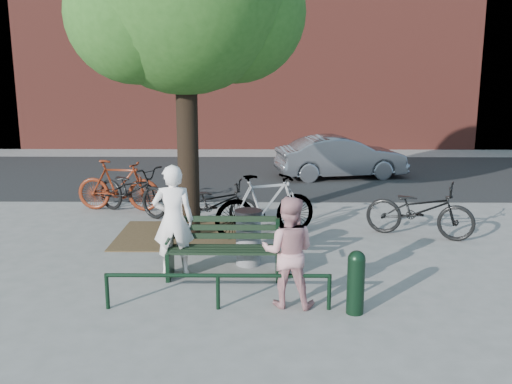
{
  "coord_description": "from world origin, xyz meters",
  "views": [
    {
      "loc": [
        0.58,
        -8.4,
        3.22
      ],
      "look_at": [
        0.49,
        1.0,
        1.14
      ],
      "focal_mm": 40.0,
      "sensor_mm": 36.0,
      "label": 1
    }
  ],
  "objects_px": {
    "bollard": "(356,280)",
    "litter_bin": "(248,237)",
    "park_bench": "(224,246)",
    "person_left": "(173,220)",
    "person_right": "(288,252)",
    "parked_car": "(341,157)",
    "bicycle_c": "(215,203)"
  },
  "relations": [
    {
      "from": "litter_bin",
      "to": "parked_car",
      "type": "xyz_separation_m",
      "value": [
        2.55,
        7.55,
        0.15
      ]
    },
    {
      "from": "person_right",
      "to": "bollard",
      "type": "distance_m",
      "value": 0.97
    },
    {
      "from": "bollard",
      "to": "parked_car",
      "type": "height_order",
      "value": "parked_car"
    },
    {
      "from": "park_bench",
      "to": "person_left",
      "type": "xyz_separation_m",
      "value": [
        -0.79,
        0.07,
        0.4
      ]
    },
    {
      "from": "bollard",
      "to": "bicycle_c",
      "type": "xyz_separation_m",
      "value": [
        -2.2,
        4.19,
        0.02
      ]
    },
    {
      "from": "person_left",
      "to": "parked_car",
      "type": "height_order",
      "value": "person_left"
    },
    {
      "from": "person_left",
      "to": "person_right",
      "type": "xyz_separation_m",
      "value": [
        1.74,
        -1.2,
        -0.11
      ]
    },
    {
      "from": "litter_bin",
      "to": "parked_car",
      "type": "distance_m",
      "value": 7.97
    },
    {
      "from": "bicycle_c",
      "to": "parked_car",
      "type": "distance_m",
      "value": 6.21
    },
    {
      "from": "park_bench",
      "to": "parked_car",
      "type": "xyz_separation_m",
      "value": [
        2.92,
        8.07,
        0.14
      ]
    },
    {
      "from": "park_bench",
      "to": "parked_car",
      "type": "relative_size",
      "value": 0.46
    },
    {
      "from": "park_bench",
      "to": "litter_bin",
      "type": "distance_m",
      "value": 0.64
    },
    {
      "from": "litter_bin",
      "to": "parked_car",
      "type": "bearing_deg",
      "value": 71.36
    },
    {
      "from": "park_bench",
      "to": "parked_car",
      "type": "distance_m",
      "value": 8.58
    },
    {
      "from": "person_right",
      "to": "parked_car",
      "type": "xyz_separation_m",
      "value": [
        1.97,
        9.2,
        -0.15
      ]
    },
    {
      "from": "bollard",
      "to": "litter_bin",
      "type": "xyz_separation_m",
      "value": [
        -1.46,
        1.91,
        0.0
      ]
    },
    {
      "from": "person_left",
      "to": "bicycle_c",
      "type": "height_order",
      "value": "person_left"
    },
    {
      "from": "person_right",
      "to": "litter_bin",
      "type": "relative_size",
      "value": 1.66
    },
    {
      "from": "litter_bin",
      "to": "parked_car",
      "type": "relative_size",
      "value": 0.25
    },
    {
      "from": "park_bench",
      "to": "bollard",
      "type": "height_order",
      "value": "park_bench"
    },
    {
      "from": "person_left",
      "to": "park_bench",
      "type": "bearing_deg",
      "value": 172.08
    },
    {
      "from": "person_right",
      "to": "park_bench",
      "type": "bearing_deg",
      "value": -41.05
    },
    {
      "from": "litter_bin",
      "to": "park_bench",
      "type": "bearing_deg",
      "value": -125.35
    },
    {
      "from": "person_right",
      "to": "person_left",
      "type": "bearing_deg",
      "value": -25.74
    },
    {
      "from": "person_right",
      "to": "bicycle_c",
      "type": "xyz_separation_m",
      "value": [
        -1.32,
        3.93,
        -0.28
      ]
    },
    {
      "from": "person_left",
      "to": "litter_bin",
      "type": "bearing_deg",
      "value": -161.54
    },
    {
      "from": "person_left",
      "to": "bicycle_c",
      "type": "xyz_separation_m",
      "value": [
        0.42,
        2.73,
        -0.39
      ]
    },
    {
      "from": "parked_car",
      "to": "person_right",
      "type": "bearing_deg",
      "value": 156.68
    },
    {
      "from": "person_right",
      "to": "parked_car",
      "type": "height_order",
      "value": "person_right"
    },
    {
      "from": "bollard",
      "to": "litter_bin",
      "type": "height_order",
      "value": "litter_bin"
    },
    {
      "from": "parked_car",
      "to": "bollard",
      "type": "bearing_deg",
      "value": 162.21
    },
    {
      "from": "bollard",
      "to": "litter_bin",
      "type": "relative_size",
      "value": 0.94
    }
  ]
}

